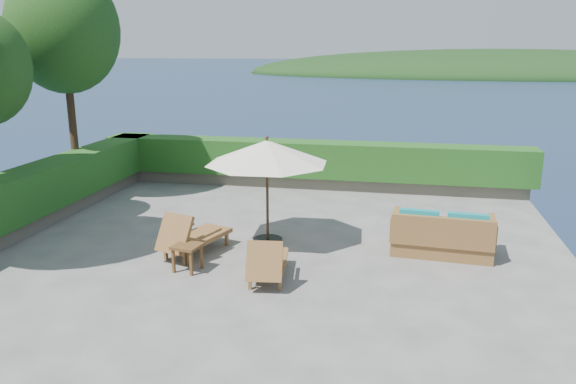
% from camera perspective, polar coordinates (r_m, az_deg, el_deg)
% --- Properties ---
extents(ground, '(12.00, 12.00, 0.00)m').
position_cam_1_polar(ground, '(11.22, -2.33, -6.37)').
color(ground, gray).
rests_on(ground, ground).
extents(foundation, '(12.00, 12.00, 3.00)m').
position_cam_1_polar(foundation, '(11.87, -2.25, -13.38)').
color(foundation, '#4E473E').
rests_on(foundation, ocean).
extents(offshore_island, '(126.00, 57.60, 12.60)m').
position_cam_1_polar(offshore_island, '(152.01, 20.32, 11.11)').
color(offshore_island, black).
rests_on(offshore_island, ocean).
extents(planter_wall_far, '(12.00, 0.60, 0.36)m').
position_cam_1_polar(planter_wall_far, '(16.43, 2.29, 1.10)').
color(planter_wall_far, '#6B6555').
rests_on(planter_wall_far, ground).
extents(planter_wall_left, '(0.60, 12.00, 0.36)m').
position_cam_1_polar(planter_wall_left, '(13.57, -26.02, -3.35)').
color(planter_wall_left, '#6B6555').
rests_on(planter_wall_left, ground).
extents(hedge_far, '(12.40, 0.90, 1.00)m').
position_cam_1_polar(hedge_far, '(16.28, 2.32, 3.39)').
color(hedge_far, '#144614').
rests_on(hedge_far, planter_wall_far).
extents(hedge_left, '(0.90, 12.40, 1.00)m').
position_cam_1_polar(hedge_left, '(13.39, -26.34, -0.62)').
color(hedge_left, '#144614').
rests_on(hedge_left, planter_wall_left).
extents(tree_far, '(2.80, 2.80, 6.03)m').
position_cam_1_polar(tree_far, '(15.86, -21.85, 15.01)').
color(tree_far, '#3D2717').
rests_on(tree_far, ground).
extents(patio_umbrella, '(3.23, 3.23, 2.27)m').
position_cam_1_polar(patio_umbrella, '(11.36, -2.15, 3.97)').
color(patio_umbrella, black).
rests_on(patio_umbrella, ground).
extents(lounge_left, '(1.14, 1.77, 0.95)m').
position_cam_1_polar(lounge_left, '(11.24, -9.73, -4.40)').
color(lounge_left, brown).
rests_on(lounge_left, ground).
extents(lounge_right, '(0.79, 1.55, 0.86)m').
position_cam_1_polar(lounge_right, '(9.94, -2.10, -7.02)').
color(lounge_right, brown).
rests_on(lounge_right, ground).
extents(side_table, '(0.55, 0.55, 0.50)m').
position_cam_1_polar(side_table, '(10.48, -10.20, -5.75)').
color(side_table, brown).
rests_on(side_table, ground).
extents(wicker_loveseat, '(2.04, 1.15, 0.96)m').
position_cam_1_polar(wicker_loveseat, '(11.52, 15.36, -4.38)').
color(wicker_loveseat, brown).
rests_on(wicker_loveseat, ground).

